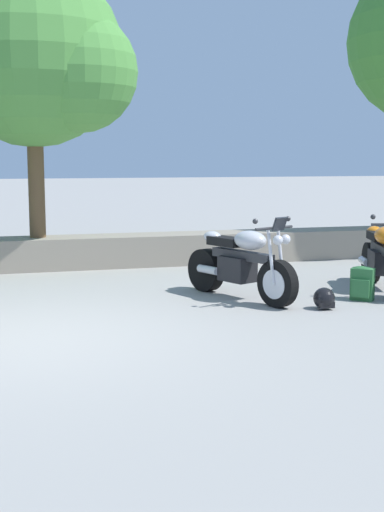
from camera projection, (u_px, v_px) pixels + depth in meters
ground_plane at (20, 339)px, 7.51m from camera, size 120.00×120.00×0.00m
stone_wall at (10, 254)px, 12.05m from camera, size 36.00×0.80×0.55m
motorcycle_silver_centre at (241, 264)px, 9.56m from camera, size 1.05×1.95×1.18m
motorcycle_orange_far_right at (383, 258)px, 10.18m from camera, size 0.90×2.01×1.18m
rider_backpack at (362, 283)px, 9.51m from camera, size 0.35×0.35×0.47m
rider_helmet at (324, 299)px, 8.96m from camera, size 0.28×0.28×0.28m
leafy_tree_mid_right at (42, 59)px, 11.75m from camera, size 3.25×3.09×4.64m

